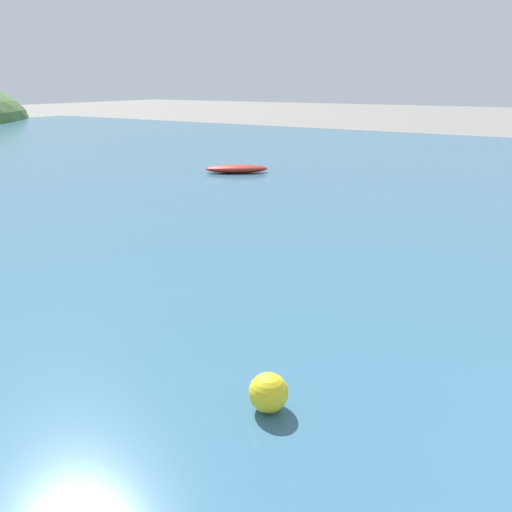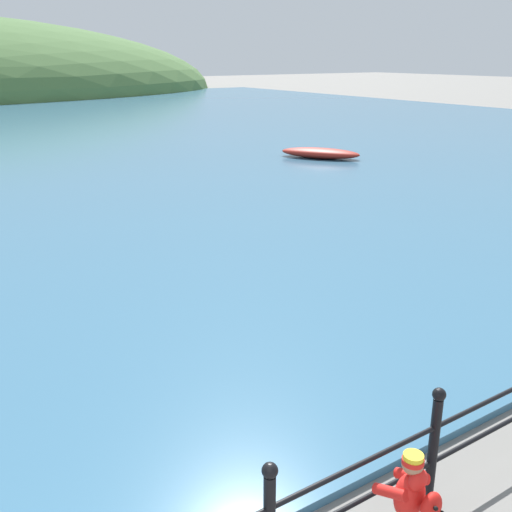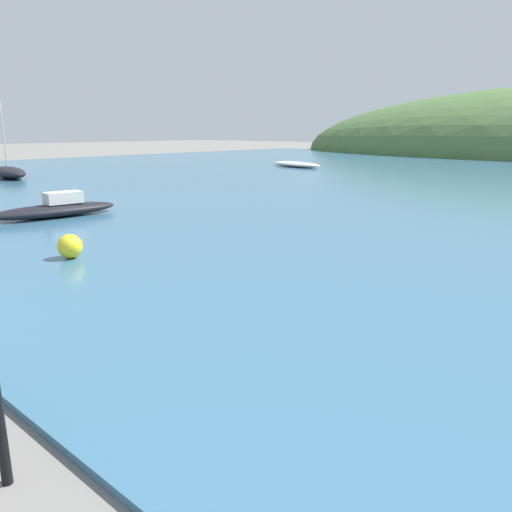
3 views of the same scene
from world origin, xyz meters
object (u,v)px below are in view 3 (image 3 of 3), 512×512
boat_green_fishing (9,172)px  mooring_buoy (70,246)px  boat_far_left (296,164)px  boat_far_right (56,209)px

boat_green_fishing → mooring_buoy: (20.47, -7.31, -0.08)m
boat_far_left → boat_green_fishing: 19.96m
boat_far_left → boat_green_fishing: boat_green_fishing is taller
boat_far_left → boat_green_fishing: bearing=-111.4°
boat_far_left → mooring_buoy: (13.18, -25.89, 0.07)m
boat_green_fishing → mooring_buoy: size_ratio=10.75×
boat_far_left → boat_far_right: bearing=-71.7°
boat_green_fishing → boat_far_right: boat_green_fishing is taller
boat_far_left → boat_far_right: size_ratio=1.23×
boat_green_fishing → boat_far_right: 15.77m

